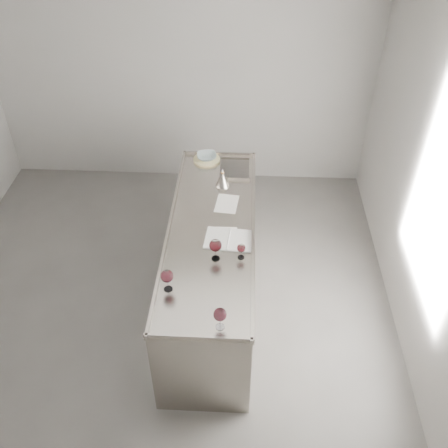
{
  "coord_description": "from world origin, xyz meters",
  "views": [
    {
      "loc": [
        0.78,
        -3.01,
        3.76
      ],
      "look_at": [
        0.62,
        0.26,
        1.02
      ],
      "focal_mm": 40.0,
      "sensor_mm": 36.0,
      "label": 1
    }
  ],
  "objects_px": {
    "wine_glass_right": "(220,315)",
    "wine_glass_small": "(241,249)",
    "wine_glass_middle": "(215,246)",
    "wine_funnel": "(222,180)",
    "notebook": "(229,239)",
    "ceramic_bowl": "(207,157)",
    "counter": "(212,266)",
    "wine_glass_left": "(167,277)"
  },
  "relations": [
    {
      "from": "ceramic_bowl",
      "to": "wine_funnel",
      "type": "height_order",
      "value": "wine_funnel"
    },
    {
      "from": "wine_glass_small",
      "to": "wine_funnel",
      "type": "height_order",
      "value": "wine_funnel"
    },
    {
      "from": "ceramic_bowl",
      "to": "notebook",
      "type": "bearing_deg",
      "value": -77.02
    },
    {
      "from": "wine_glass_right",
      "to": "ceramic_bowl",
      "type": "bearing_deg",
      "value": 96.93
    },
    {
      "from": "counter",
      "to": "wine_glass_middle",
      "type": "relative_size",
      "value": 12.16
    },
    {
      "from": "wine_glass_right",
      "to": "wine_glass_small",
      "type": "relative_size",
      "value": 1.29
    },
    {
      "from": "notebook",
      "to": "wine_funnel",
      "type": "relative_size",
      "value": 2.16
    },
    {
      "from": "wine_glass_right",
      "to": "counter",
      "type": "bearing_deg",
      "value": 97.41
    },
    {
      "from": "wine_funnel",
      "to": "wine_glass_middle",
      "type": "bearing_deg",
      "value": -90.06
    },
    {
      "from": "wine_glass_middle",
      "to": "wine_funnel",
      "type": "bearing_deg",
      "value": 89.94
    },
    {
      "from": "wine_glass_right",
      "to": "wine_glass_small",
      "type": "bearing_deg",
      "value": 79.74
    },
    {
      "from": "wine_glass_middle",
      "to": "wine_glass_small",
      "type": "distance_m",
      "value": 0.21
    },
    {
      "from": "wine_glass_left",
      "to": "wine_glass_right",
      "type": "bearing_deg",
      "value": -39.34
    },
    {
      "from": "counter",
      "to": "wine_glass_middle",
      "type": "distance_m",
      "value": 0.72
    },
    {
      "from": "ceramic_bowl",
      "to": "wine_funnel",
      "type": "relative_size",
      "value": 1.02
    },
    {
      "from": "wine_glass_middle",
      "to": "ceramic_bowl",
      "type": "height_order",
      "value": "wine_glass_middle"
    },
    {
      "from": "wine_glass_left",
      "to": "wine_glass_right",
      "type": "xyz_separation_m",
      "value": [
        0.42,
        -0.34,
        -0.01
      ]
    },
    {
      "from": "wine_glass_middle",
      "to": "wine_funnel",
      "type": "xyz_separation_m",
      "value": [
        0.0,
        1.02,
        -0.08
      ]
    },
    {
      "from": "wine_glass_middle",
      "to": "wine_glass_left",
      "type": "bearing_deg",
      "value": -133.95
    },
    {
      "from": "wine_glass_middle",
      "to": "ceramic_bowl",
      "type": "distance_m",
      "value": 1.48
    },
    {
      "from": "wine_glass_middle",
      "to": "notebook",
      "type": "xyz_separation_m",
      "value": [
        0.1,
        0.23,
        -0.14
      ]
    },
    {
      "from": "counter",
      "to": "wine_funnel",
      "type": "distance_m",
      "value": 0.83
    },
    {
      "from": "wine_glass_middle",
      "to": "wine_glass_small",
      "type": "bearing_deg",
      "value": 6.35
    },
    {
      "from": "wine_glass_small",
      "to": "wine_funnel",
      "type": "xyz_separation_m",
      "value": [
        -0.2,
        1.0,
        -0.04
      ]
    },
    {
      "from": "wine_funnel",
      "to": "ceramic_bowl",
      "type": "bearing_deg",
      "value": 113.0
    },
    {
      "from": "wine_glass_left",
      "to": "notebook",
      "type": "distance_m",
      "value": 0.74
    },
    {
      "from": "notebook",
      "to": "wine_funnel",
      "type": "height_order",
      "value": "wine_funnel"
    },
    {
      "from": "counter",
      "to": "ceramic_bowl",
      "type": "relative_size",
      "value": 11.99
    },
    {
      "from": "ceramic_bowl",
      "to": "wine_glass_middle",
      "type": "bearing_deg",
      "value": -82.74
    },
    {
      "from": "wine_glass_small",
      "to": "wine_funnel",
      "type": "relative_size",
      "value": 0.72
    },
    {
      "from": "wine_glass_small",
      "to": "notebook",
      "type": "height_order",
      "value": "wine_glass_small"
    },
    {
      "from": "wine_glass_middle",
      "to": "counter",
      "type": "bearing_deg",
      "value": 99.5
    },
    {
      "from": "wine_glass_small",
      "to": "ceramic_bowl",
      "type": "height_order",
      "value": "wine_glass_small"
    },
    {
      "from": "wine_glass_left",
      "to": "wine_glass_right",
      "type": "distance_m",
      "value": 0.54
    },
    {
      "from": "wine_glass_small",
      "to": "notebook",
      "type": "relative_size",
      "value": 0.33
    },
    {
      "from": "wine_glass_right",
      "to": "ceramic_bowl",
      "type": "relative_size",
      "value": 0.91
    },
    {
      "from": "ceramic_bowl",
      "to": "wine_glass_right",
      "type": "bearing_deg",
      "value": -83.07
    },
    {
      "from": "counter",
      "to": "notebook",
      "type": "distance_m",
      "value": 0.52
    },
    {
      "from": "ceramic_bowl",
      "to": "wine_funnel",
      "type": "xyz_separation_m",
      "value": [
        0.19,
        -0.44,
        0.02
      ]
    },
    {
      "from": "wine_glass_small",
      "to": "ceramic_bowl",
      "type": "xyz_separation_m",
      "value": [
        -0.39,
        1.44,
        -0.06
      ]
    },
    {
      "from": "wine_glass_middle",
      "to": "wine_funnel",
      "type": "distance_m",
      "value": 1.03
    },
    {
      "from": "wine_glass_right",
      "to": "wine_glass_small",
      "type": "distance_m",
      "value": 0.73
    }
  ]
}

